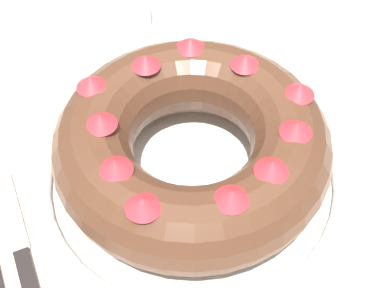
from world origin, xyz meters
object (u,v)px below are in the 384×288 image
at_px(serving_dish, 192,175).
at_px(cake_knife, 22,254).
at_px(bundt_cake, 192,143).
at_px(side_bowl, 102,15).

xyz_separation_m(serving_dish, cake_knife, (-0.20, -0.02, -0.01)).
bearing_deg(serving_dish, bundt_cake, -71.65).
bearing_deg(cake_knife, bundt_cake, 3.37).
bearing_deg(serving_dish, cake_knife, -175.21).
bearing_deg(side_bowl, serving_dish, -88.73).
bearing_deg(cake_knife, serving_dish, 3.38).
relative_size(cake_knife, side_bowl, 1.37).
height_order(serving_dish, bundt_cake, bundt_cake).
bearing_deg(serving_dish, side_bowl, 91.27).
distance_m(cake_knife, side_bowl, 0.39).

